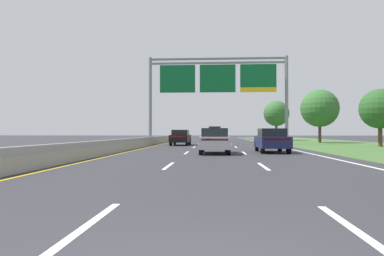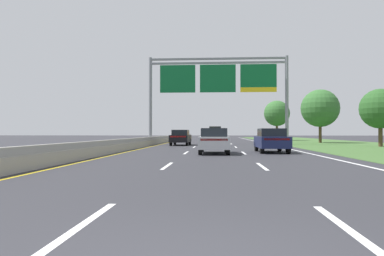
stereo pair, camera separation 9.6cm
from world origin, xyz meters
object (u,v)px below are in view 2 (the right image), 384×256
car_black_left_lane_sedan (181,137)px  roadside_tree_far (320,108)px  overhead_sign_gantry (218,82)px  roadside_tree_mid (380,109)px  car_navy_right_lane_sedan (271,140)px  roadside_tree_distant (277,113)px  car_silver_centre_lane_sedan (214,140)px  pickup_truck_gold (215,134)px

car_black_left_lane_sedan → roadside_tree_far: roadside_tree_far is taller
roadside_tree_far → overhead_sign_gantry: bearing=-151.4°
car_black_left_lane_sedan → roadside_tree_mid: 18.96m
roadside_tree_far → car_black_left_lane_sedan: bearing=-151.1°
car_navy_right_lane_sedan → car_black_left_lane_sedan: 14.42m
car_black_left_lane_sedan → roadside_tree_far: bearing=-60.0°
roadside_tree_distant → car_black_left_lane_sedan: bearing=-121.6°
roadside_tree_far → roadside_tree_distant: (-3.18, 12.67, 0.04)m
overhead_sign_gantry → roadside_tree_mid: 15.90m
roadside_tree_far → car_silver_centre_lane_sedan: bearing=-119.5°
roadside_tree_mid → roadside_tree_distant: roadside_tree_distant is taller
car_silver_centre_lane_sedan → roadside_tree_far: bearing=-29.7°
overhead_sign_gantry → pickup_truck_gold: size_ratio=2.76×
car_silver_centre_lane_sedan → roadside_tree_distant: (9.95, 35.85, 3.54)m
roadside_tree_mid → roadside_tree_far: (-1.98, 11.84, 0.85)m
car_navy_right_lane_sedan → roadside_tree_distant: bearing=-10.2°
pickup_truck_gold → roadside_tree_mid: 24.68m
overhead_sign_gantry → roadside_tree_far: 14.76m
pickup_truck_gold → car_navy_right_lane_sedan: pickup_truck_gold is taller
car_navy_right_lane_sedan → overhead_sign_gantry: bearing=13.1°
pickup_truck_gold → roadside_tree_distant: bearing=-61.0°
overhead_sign_gantry → roadside_tree_far: size_ratio=2.25×
roadside_tree_distant → car_navy_right_lane_sedan: bearing=-100.2°
pickup_truck_gold → roadside_tree_mid: bearing=-140.4°
car_silver_centre_lane_sedan → pickup_truck_gold: bearing=-0.3°
overhead_sign_gantry → car_navy_right_lane_sedan: overhead_sign_gantry is taller
roadside_tree_distant → roadside_tree_far: bearing=-75.9°
pickup_truck_gold → roadside_tree_far: 15.46m
pickup_truck_gold → roadside_tree_distant: size_ratio=0.85×
car_navy_right_lane_sedan → roadside_tree_mid: roadside_tree_mid is taller
car_silver_centre_lane_sedan → roadside_tree_distant: roadside_tree_distant is taller
car_navy_right_lane_sedan → roadside_tree_mid: size_ratio=0.83×
car_silver_centre_lane_sedan → roadside_tree_mid: size_ratio=0.83×
overhead_sign_gantry → pickup_truck_gold: bearing=91.2°
pickup_truck_gold → roadside_tree_distant: 11.63m
roadside_tree_mid → car_black_left_lane_sedan: bearing=171.8°
overhead_sign_gantry → roadside_tree_distant: 21.99m
overhead_sign_gantry → roadside_tree_mid: overhead_sign_gantry is taller
car_black_left_lane_sedan → roadside_tree_mid: size_ratio=0.84×
car_black_left_lane_sedan → roadside_tree_far: (16.60, 9.15, 3.50)m
car_black_left_lane_sedan → car_navy_right_lane_sedan: bearing=-148.9°
overhead_sign_gantry → roadside_tree_distant: bearing=63.9°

